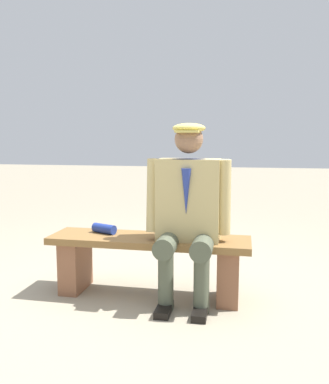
{
  "coord_description": "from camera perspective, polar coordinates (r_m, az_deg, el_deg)",
  "views": [
    {
      "loc": [
        -0.7,
        2.86,
        1.19
      ],
      "look_at": [
        -0.12,
        0.0,
        0.81
      ],
      "focal_mm": 36.91,
      "sensor_mm": 36.0,
      "label": 1
    }
  ],
  "objects": [
    {
      "name": "bench",
      "position": [
        3.08,
        -2.26,
        -9.36
      ],
      "size": [
        1.54,
        0.4,
        0.46
      ],
      "color": "brown",
      "rests_on": "ground"
    },
    {
      "name": "seated_man",
      "position": [
        2.88,
        3.38,
        -2.11
      ],
      "size": [
        0.63,
        0.55,
        1.32
      ],
      "color": "tan",
      "rests_on": "ground"
    },
    {
      "name": "rolled_magazine",
      "position": [
        3.18,
        -8.71,
        -5.26
      ],
      "size": [
        0.21,
        0.14,
        0.07
      ],
      "primitive_type": "cylinder",
      "rotation": [
        0.0,
        1.57,
        -0.38
      ],
      "color": "navy",
      "rests_on": "bench"
    },
    {
      "name": "ground_plane",
      "position": [
        3.18,
        -2.23,
        -14.6
      ],
      "size": [
        30.0,
        30.0,
        0.0
      ],
      "primitive_type": "plane",
      "color": "gray"
    }
  ]
}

